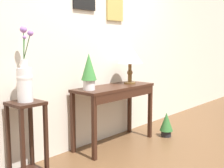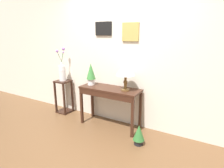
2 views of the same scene
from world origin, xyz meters
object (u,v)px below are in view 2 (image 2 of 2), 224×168
object	(u,v)px
potted_plant_floor	(139,134)
pedestal_stand_left	(64,97)
flower_vase_tall	(62,71)
console_table	(109,94)
table_lamp	(126,69)
potted_plant_on_console	(91,73)

from	to	relation	value
potted_plant_floor	pedestal_stand_left	bearing A→B (deg)	168.75
flower_vase_tall	console_table	bearing A→B (deg)	-3.69
potted_plant_floor	table_lamp	bearing A→B (deg)	140.85
pedestal_stand_left	potted_plant_floor	bearing A→B (deg)	-11.25
pedestal_stand_left	flower_vase_tall	size ratio (longest dim) A/B	1.02
potted_plant_on_console	flower_vase_tall	distance (m)	0.81
console_table	pedestal_stand_left	world-z (taller)	console_table
console_table	table_lamp	xyz separation A→B (m)	(0.32, 0.02, 0.49)
table_lamp	pedestal_stand_left	distance (m)	1.74
table_lamp	pedestal_stand_left	world-z (taller)	table_lamp
potted_plant_floor	potted_plant_on_console	bearing A→B (deg)	163.49
table_lamp	potted_plant_floor	xyz separation A→B (m)	(0.41, -0.34, -0.96)
console_table	table_lamp	distance (m)	0.59
potted_plant_floor	flower_vase_tall	bearing A→B (deg)	168.75
console_table	pedestal_stand_left	xyz separation A→B (m)	(-1.24, 0.08, -0.28)
table_lamp	flower_vase_tall	xyz separation A→B (m)	(-1.56, 0.06, -0.19)
console_table	flower_vase_tall	xyz separation A→B (m)	(-1.24, 0.08, 0.31)
console_table	table_lamp	size ratio (longest dim) A/B	2.22
console_table	potted_plant_on_console	world-z (taller)	potted_plant_on_console
potted_plant_on_console	flower_vase_tall	bearing A→B (deg)	176.68
table_lamp	flower_vase_tall	distance (m)	1.57
potted_plant_on_console	potted_plant_floor	xyz separation A→B (m)	(1.16, -0.34, -0.81)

